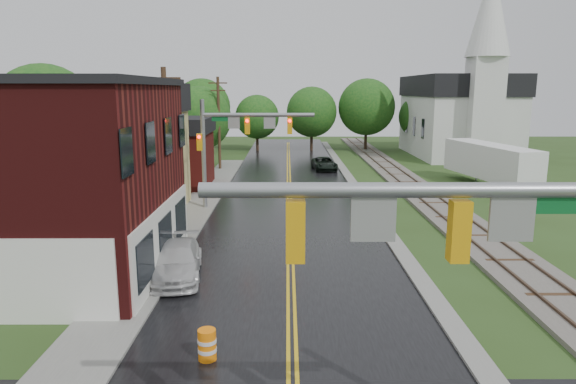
{
  "coord_description": "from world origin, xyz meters",
  "views": [
    {
      "loc": [
        -0.15,
        -6.26,
        7.83
      ],
      "look_at": [
        -0.12,
        15.28,
        3.5
      ],
      "focal_mm": 32.0,
      "sensor_mm": 36.0,
      "label": 1
    }
  ],
  "objects_px": {
    "tree_left_b": "(47,118)",
    "pickup_white": "(177,261)",
    "traffic_signal_near": "(501,261)",
    "suv_dark": "(324,164)",
    "church": "(461,107)",
    "utility_pole_b": "(167,146)",
    "tree_left_c": "(134,127)",
    "semi_trailer": "(490,162)",
    "tree_left_e": "(201,120)",
    "utility_pole_c": "(219,122)",
    "construction_barrel": "(207,345)",
    "traffic_signal_far": "(236,134)"
  },
  "relations": [
    {
      "from": "tree_left_b",
      "to": "pickup_white",
      "type": "xyz_separation_m",
      "value": [
        13.05,
        -17.56,
        -5.01
      ]
    },
    {
      "from": "traffic_signal_near",
      "to": "suv_dark",
      "type": "bearing_deg",
      "value": 89.96
    },
    {
      "from": "church",
      "to": "pickup_white",
      "type": "xyz_separation_m",
      "value": [
        -24.8,
        -39.4,
        -5.13
      ]
    },
    {
      "from": "traffic_signal_near",
      "to": "utility_pole_b",
      "type": "relative_size",
      "value": 0.82
    },
    {
      "from": "tree_left_b",
      "to": "tree_left_c",
      "type": "relative_size",
      "value": 1.27
    },
    {
      "from": "utility_pole_b",
      "to": "semi_trailer",
      "type": "xyz_separation_m",
      "value": [
        23.01,
        12.61,
        -2.62
      ]
    },
    {
      "from": "tree_left_b",
      "to": "semi_trailer",
      "type": "bearing_deg",
      "value": 4.55
    },
    {
      "from": "tree_left_e",
      "to": "suv_dark",
      "type": "xyz_separation_m",
      "value": [
        12.35,
        -2.32,
        -4.19
      ]
    },
    {
      "from": "tree_left_b",
      "to": "pickup_white",
      "type": "bearing_deg",
      "value": -53.39
    },
    {
      "from": "utility_pole_c",
      "to": "suv_dark",
      "type": "xyz_separation_m",
      "value": [
        10.3,
        -0.42,
        -4.09
      ]
    },
    {
      "from": "church",
      "to": "utility_pole_b",
      "type": "distance_m",
      "value": 41.55
    },
    {
      "from": "utility_pole_b",
      "to": "utility_pole_c",
      "type": "distance_m",
      "value": 22.0
    },
    {
      "from": "tree_left_e",
      "to": "suv_dark",
      "type": "height_order",
      "value": "tree_left_e"
    },
    {
      "from": "utility_pole_b",
      "to": "utility_pole_c",
      "type": "height_order",
      "value": "same"
    },
    {
      "from": "utility_pole_c",
      "to": "church",
      "type": "bearing_deg",
      "value": 19.97
    },
    {
      "from": "utility_pole_b",
      "to": "tree_left_c",
      "type": "xyz_separation_m",
      "value": [
        -7.05,
        17.9,
        -0.21
      ]
    },
    {
      "from": "construction_barrel",
      "to": "pickup_white",
      "type": "bearing_deg",
      "value": 108.77
    },
    {
      "from": "church",
      "to": "tree_left_b",
      "type": "relative_size",
      "value": 2.06
    },
    {
      "from": "church",
      "to": "suv_dark",
      "type": "xyz_separation_m",
      "value": [
        -16.5,
        -10.16,
        -5.21
      ]
    },
    {
      "from": "utility_pole_c",
      "to": "construction_barrel",
      "type": "xyz_separation_m",
      "value": [
        4.3,
        -36.43,
        -4.24
      ]
    },
    {
      "from": "utility_pole_b",
      "to": "traffic_signal_near",
      "type": "bearing_deg",
      "value": -62.81
    },
    {
      "from": "pickup_white",
      "to": "tree_left_b",
      "type": "bearing_deg",
      "value": 119.38
    },
    {
      "from": "utility_pole_b",
      "to": "suv_dark",
      "type": "height_order",
      "value": "utility_pole_b"
    },
    {
      "from": "utility_pole_b",
      "to": "utility_pole_c",
      "type": "xyz_separation_m",
      "value": [
        0.0,
        22.0,
        0.0
      ]
    },
    {
      "from": "utility_pole_c",
      "to": "tree_left_c",
      "type": "xyz_separation_m",
      "value": [
        -7.05,
        -4.1,
        -0.21
      ]
    },
    {
      "from": "traffic_signal_near",
      "to": "tree_left_e",
      "type": "distance_m",
      "value": 45.59
    },
    {
      "from": "traffic_signal_far",
      "to": "pickup_white",
      "type": "relative_size",
      "value": 1.51
    },
    {
      "from": "tree_left_e",
      "to": "traffic_signal_far",
      "type": "bearing_deg",
      "value": -74.11
    },
    {
      "from": "traffic_signal_far",
      "to": "utility_pole_b",
      "type": "bearing_deg",
      "value": -123.68
    },
    {
      "from": "church",
      "to": "semi_trailer",
      "type": "relative_size",
      "value": 1.82
    },
    {
      "from": "traffic_signal_far",
      "to": "utility_pole_b",
      "type": "xyz_separation_m",
      "value": [
        -3.33,
        -5.0,
        -0.25
      ]
    },
    {
      "from": "traffic_signal_far",
      "to": "semi_trailer",
      "type": "relative_size",
      "value": 0.67
    },
    {
      "from": "tree_left_b",
      "to": "construction_barrel",
      "type": "relative_size",
      "value": 10.15
    },
    {
      "from": "tree_left_c",
      "to": "pickup_white",
      "type": "bearing_deg",
      "value": -70.51
    },
    {
      "from": "tree_left_e",
      "to": "suv_dark",
      "type": "distance_m",
      "value": 13.24
    },
    {
      "from": "pickup_white",
      "to": "semi_trailer",
      "type": "relative_size",
      "value": 0.44
    },
    {
      "from": "tree_left_c",
      "to": "semi_trailer",
      "type": "relative_size",
      "value": 0.7
    },
    {
      "from": "semi_trailer",
      "to": "construction_barrel",
      "type": "distance_m",
      "value": 32.92
    },
    {
      "from": "traffic_signal_far",
      "to": "tree_left_c",
      "type": "distance_m",
      "value": 16.56
    },
    {
      "from": "church",
      "to": "construction_barrel",
      "type": "bearing_deg",
      "value": -115.98
    },
    {
      "from": "utility_pole_c",
      "to": "tree_left_b",
      "type": "bearing_deg",
      "value": -132.39
    },
    {
      "from": "church",
      "to": "traffic_signal_far",
      "type": "xyz_separation_m",
      "value": [
        -23.47,
        -26.74,
        -0.86
      ]
    },
    {
      "from": "suv_dark",
      "to": "pickup_white",
      "type": "height_order",
      "value": "pickup_white"
    },
    {
      "from": "traffic_signal_far",
      "to": "tree_left_e",
      "type": "relative_size",
      "value": 0.9
    },
    {
      "from": "traffic_signal_far",
      "to": "tree_left_e",
      "type": "xyz_separation_m",
      "value": [
        -5.38,
        18.9,
        -0.16
      ]
    },
    {
      "from": "church",
      "to": "construction_barrel",
      "type": "relative_size",
      "value": 20.96
    },
    {
      "from": "traffic_signal_near",
      "to": "utility_pole_b",
      "type": "xyz_separation_m",
      "value": [
        -10.27,
        20.0,
        -0.25
      ]
    },
    {
      "from": "traffic_signal_near",
      "to": "utility_pole_b",
      "type": "height_order",
      "value": "utility_pole_b"
    },
    {
      "from": "tree_left_c",
      "to": "suv_dark",
      "type": "height_order",
      "value": "tree_left_c"
    },
    {
      "from": "church",
      "to": "construction_barrel",
      "type": "distance_m",
      "value": 51.63
    }
  ]
}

